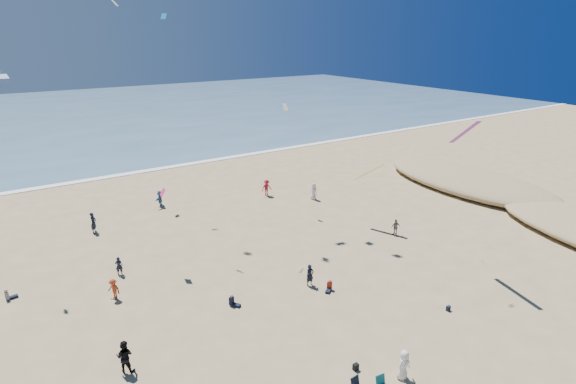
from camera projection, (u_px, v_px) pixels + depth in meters
ocean at (58, 117)px, 96.00m from camera, size 220.00×100.00×0.06m
surf_line at (114, 176)px, 56.62m from camera, size 220.00×1.20×0.08m
standing_flyers at (261, 255)px, 34.73m from camera, size 25.80×43.40×1.93m
seated_group at (277, 334)px, 26.39m from camera, size 20.05×25.02×0.84m
black_backpack at (356, 367)px, 24.12m from camera, size 0.30×0.22×0.38m
navy_bag at (448, 308)px, 29.27m from camera, size 0.28×0.18×0.34m
kites_aloft at (328, 63)px, 32.78m from camera, size 39.76×43.51×30.97m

